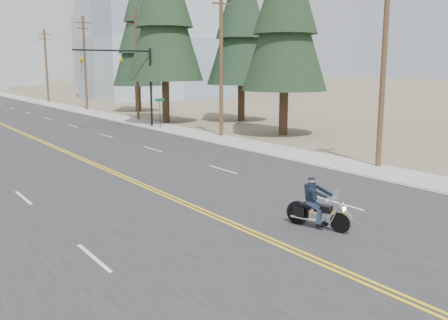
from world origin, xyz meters
TOP-DOWN VIEW (x-y plane):
  - ground_plane at (0.00, 0.00)m, footprint 400.00×400.00m
  - sidewalk_right at (11.50, 70.00)m, footprint 3.00×200.00m
  - traffic_mast_right at (8.98, 32.00)m, footprint 7.10×0.26m
  - street_sign at (10.80, 30.00)m, footprint 0.90×0.06m
  - utility_pole_a at (12.50, 8.00)m, footprint 2.20×0.30m
  - utility_pole_b at (12.50, 23.00)m, footprint 2.20×0.30m
  - utility_pole_c at (12.50, 38.00)m, footprint 2.20×0.30m
  - utility_pole_d at (12.50, 53.00)m, footprint 2.20×0.30m
  - utility_pole_e at (12.50, 70.00)m, footprint 2.20×0.30m
  - glass_building at (32.00, 70.00)m, footprint 24.00×16.00m
  - haze_bldg_c at (40.00, 110.00)m, footprint 16.00×12.00m
  - haze_bldg_e at (25.00, 150.00)m, footprint 14.00×14.00m
  - motorcyclist at (2.13, 2.29)m, footprint 1.57×2.39m
  - conifer_near at (16.78, 20.55)m, footprint 6.62×6.62m
  - conifer_mid at (20.42, 30.94)m, footprint 6.80×6.80m
  - conifer_far at (16.79, 47.05)m, footprint 5.82×5.82m

SIDE VIEW (x-z plane):
  - ground_plane at x=0.00m, z-range 0.00..0.00m
  - sidewalk_right at x=11.50m, z-range 0.00..0.01m
  - motorcyclist at x=2.13m, z-range 0.00..1.72m
  - street_sign at x=10.80m, z-range 0.49..3.12m
  - traffic_mast_right at x=8.98m, z-range 1.44..8.44m
  - utility_pole_a at x=12.50m, z-range 0.23..11.23m
  - utility_pole_c at x=12.50m, z-range 0.23..11.23m
  - utility_pole_e at x=12.50m, z-range 0.23..11.23m
  - utility_pole_b at x=12.50m, z-range 0.23..11.73m
  - utility_pole_d at x=12.50m, z-range 0.23..11.73m
  - haze_bldg_e at x=25.00m, z-range 0.00..12.00m
  - conifer_far at x=16.79m, z-range 1.15..16.73m
  - haze_bldg_c at x=40.00m, z-range 0.00..18.00m
  - glass_building at x=32.00m, z-range 0.00..20.00m
  - conifer_near at x=16.78m, z-range 1.30..18.81m
  - conifer_mid at x=20.42m, z-range 1.34..19.47m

